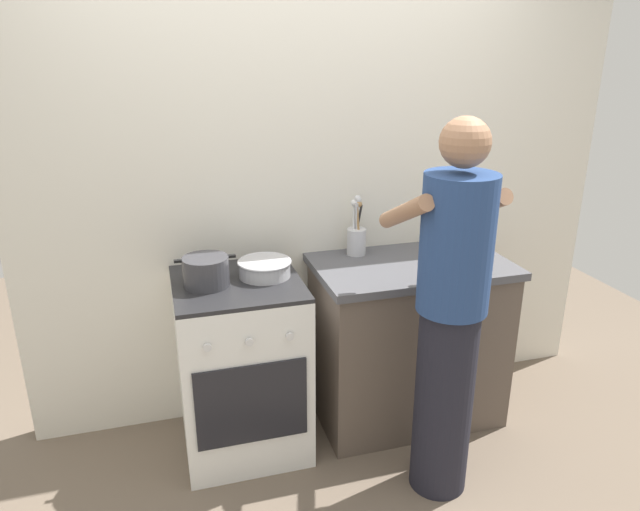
% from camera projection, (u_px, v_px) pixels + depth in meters
% --- Properties ---
extents(ground, '(6.00, 6.00, 0.00)m').
position_uv_depth(ground, '(317.00, 446.00, 3.00)').
color(ground, '#6B5B4C').
extents(back_wall, '(3.20, 0.10, 2.50)m').
position_uv_depth(back_wall, '(327.00, 185.00, 3.08)').
color(back_wall, silver).
rests_on(back_wall, ground).
extents(countertop, '(1.00, 0.60, 0.90)m').
position_uv_depth(countertop, '(408.00, 340.00, 3.13)').
color(countertop, brown).
rests_on(countertop, ground).
extents(stove_range, '(0.60, 0.62, 0.90)m').
position_uv_depth(stove_range, '(241.00, 365.00, 2.89)').
color(stove_range, white).
rests_on(stove_range, ground).
extents(pot, '(0.28, 0.21, 0.14)m').
position_uv_depth(pot, '(206.00, 272.00, 2.67)').
color(pot, '#38383D').
rests_on(pot, stove_range).
extents(mixing_bowl, '(0.26, 0.26, 0.08)m').
position_uv_depth(mixing_bowl, '(265.00, 267.00, 2.79)').
color(mixing_bowl, '#B7B7BC').
rests_on(mixing_bowl, stove_range).
extents(utensil_crock, '(0.10, 0.10, 0.32)m').
position_uv_depth(utensil_crock, '(357.00, 236.00, 3.06)').
color(utensil_crock, silver).
rests_on(utensil_crock, countertop).
extents(oil_bottle, '(0.06, 0.06, 0.25)m').
position_uv_depth(oil_bottle, '(448.00, 239.00, 3.00)').
color(oil_bottle, gold).
rests_on(oil_bottle, countertop).
extents(person, '(0.41, 0.50, 1.70)m').
position_uv_depth(person, '(450.00, 317.00, 2.47)').
color(person, black).
rests_on(person, ground).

